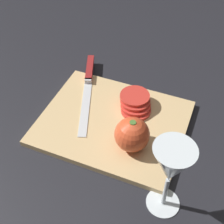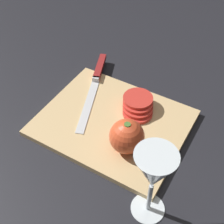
# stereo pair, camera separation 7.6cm
# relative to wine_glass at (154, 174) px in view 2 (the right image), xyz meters

# --- Properties ---
(ground_plane) EXTENTS (3.00, 3.00, 0.00)m
(ground_plane) POSITION_rel_wine_glass_xyz_m (0.18, -0.18, -0.13)
(ground_plane) COLOR black
(cutting_board) EXTENTS (0.36, 0.29, 0.01)m
(cutting_board) POSITION_rel_wine_glass_xyz_m (0.18, -0.16, -0.12)
(cutting_board) COLOR tan
(cutting_board) RESTS_ON ground_plane
(wine_glass) EXTENTS (0.08, 0.08, 0.18)m
(wine_glass) POSITION_rel_wine_glass_xyz_m (0.00, 0.00, 0.00)
(wine_glass) COLOR silver
(wine_glass) RESTS_ON ground_plane
(whole_tomato) EXTENTS (0.08, 0.08, 0.08)m
(whole_tomato) POSITION_rel_wine_glass_xyz_m (0.11, -0.10, -0.07)
(whole_tomato) COLOR #DB4C28
(whole_tomato) RESTS_ON cutting_board
(knife) EXTENTS (0.13, 0.30, 0.01)m
(knife) POSITION_rel_wine_glass_xyz_m (0.30, -0.29, -0.11)
(knife) COLOR silver
(knife) RESTS_ON cutting_board
(tomato_slice_stack_near) EXTENTS (0.09, 0.10, 0.03)m
(tomato_slice_stack_near) POSITION_rel_wine_glass_xyz_m (0.14, -0.23, -0.10)
(tomato_slice_stack_near) COLOR red
(tomato_slice_stack_near) RESTS_ON cutting_board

